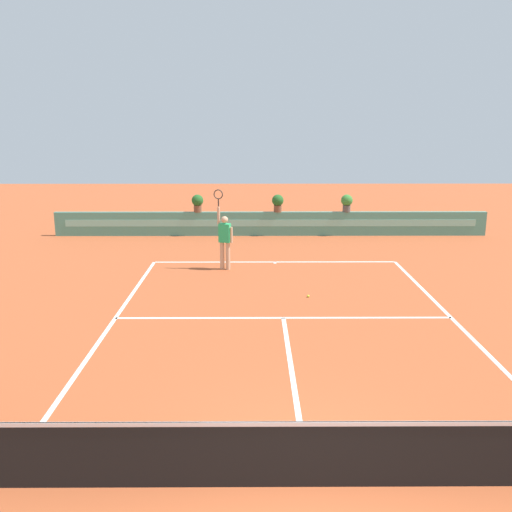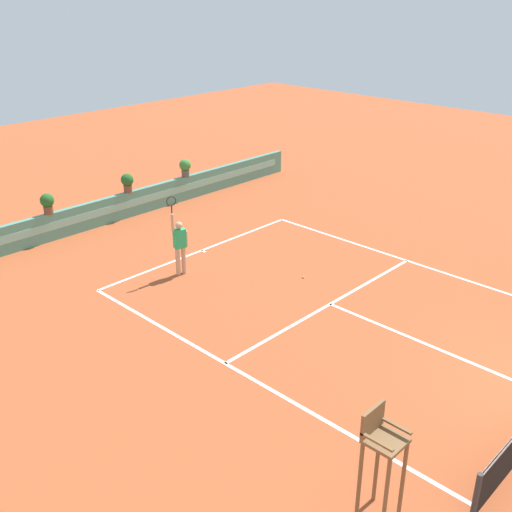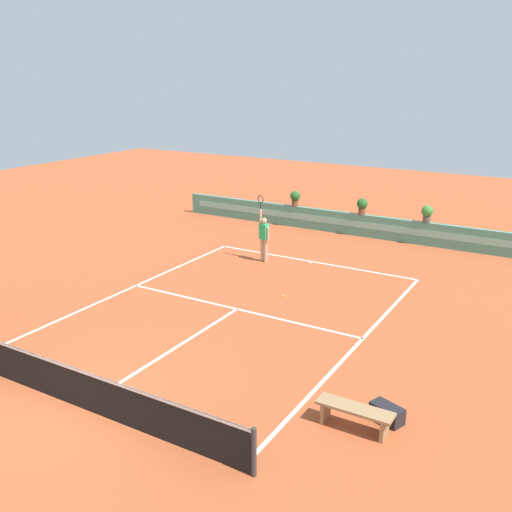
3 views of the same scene
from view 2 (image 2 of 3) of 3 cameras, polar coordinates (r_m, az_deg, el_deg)
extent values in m
plane|color=#A84C28|center=(17.32, 7.98, -4.90)|extent=(60.00, 60.00, 0.00)
cube|color=white|center=(20.89, -5.09, 0.53)|extent=(8.22, 0.10, 0.01)
cube|color=white|center=(17.52, 6.93, -4.46)|extent=(8.22, 0.10, 0.01)
cube|color=white|center=(16.11, 16.08, -8.10)|extent=(0.10, 6.40, 0.01)
cube|color=white|center=(14.61, -1.63, -10.67)|extent=(0.10, 11.89, 0.01)
cube|color=white|center=(20.46, 14.97, -0.78)|extent=(0.10, 11.89, 0.01)
cube|color=white|center=(20.82, -4.91, 0.45)|extent=(0.10, 0.20, 0.01)
cylinder|color=#333333|center=(11.56, 19.82, -20.38)|extent=(0.10, 0.10, 1.00)
cube|color=#4C8E7A|center=(24.08, -12.27, 4.57)|extent=(18.00, 0.20, 1.00)
cube|color=#7ABCA8|center=(23.98, -12.14, 4.63)|extent=(17.10, 0.01, 0.28)
cylinder|color=brown|center=(10.75, 12.01, -21.11)|extent=(0.07, 0.07, 1.60)
cylinder|color=brown|center=(11.07, 13.52, -19.62)|extent=(0.07, 0.07, 1.60)
cylinder|color=brown|center=(10.93, 9.63, -19.93)|extent=(0.07, 0.07, 1.60)
cylinder|color=brown|center=(11.25, 11.19, -18.53)|extent=(0.07, 0.07, 1.60)
cube|color=brown|center=(10.44, 11.98, -16.49)|extent=(0.60, 0.60, 0.06)
cube|color=brown|center=(10.38, 10.82, -14.75)|extent=(0.60, 0.06, 0.48)
cube|color=brown|center=(10.17, 11.20, -16.62)|extent=(0.06, 0.60, 0.04)
cube|color=brown|center=(10.53, 12.87, -15.12)|extent=(0.06, 0.60, 0.04)
cylinder|color=tan|center=(19.15, -6.75, -0.37)|extent=(0.14, 0.14, 0.90)
cylinder|color=tan|center=(19.08, -7.30, -0.50)|extent=(0.14, 0.14, 0.90)
cube|color=#28B266|center=(18.81, -7.14, 1.64)|extent=(0.41, 0.31, 0.60)
sphere|color=tan|center=(18.66, -7.20, 2.86)|extent=(0.22, 0.22, 0.22)
cylinder|color=tan|center=(18.54, -7.79, 3.09)|extent=(0.09, 0.09, 0.55)
cylinder|color=black|center=(18.40, -7.86, 4.31)|extent=(0.04, 0.04, 0.24)
torus|color=#262626|center=(18.31, -7.91, 5.08)|extent=(0.31, 0.12, 0.31)
cylinder|color=tan|center=(18.91, -6.52, 1.63)|extent=(0.09, 0.09, 0.50)
sphere|color=#CCE033|center=(18.93, 4.44, -1.97)|extent=(0.07, 0.07, 0.07)
cylinder|color=brown|center=(22.44, -18.79, 4.10)|extent=(0.32, 0.32, 0.28)
sphere|color=#235B23|center=(22.33, -18.90, 4.93)|extent=(0.48, 0.48, 0.48)
cylinder|color=brown|center=(24.02, -11.85, 6.18)|extent=(0.32, 0.32, 0.28)
sphere|color=#235B23|center=(23.92, -11.92, 6.96)|extent=(0.48, 0.48, 0.48)
cylinder|color=#514C47|center=(25.66, -6.59, 7.69)|extent=(0.32, 0.32, 0.28)
sphere|color=#387F33|center=(25.57, -6.63, 8.43)|extent=(0.48, 0.48, 0.48)
camera|label=1|loc=(12.83, 57.42, -4.08)|focal=38.75mm
camera|label=3|loc=(21.93, 57.70, 9.60)|focal=40.30mm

